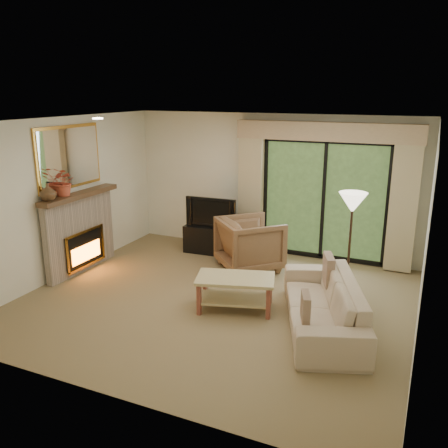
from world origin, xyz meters
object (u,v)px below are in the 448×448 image
at_px(media_console, 213,239).
at_px(sofa, 323,303).
at_px(armchair, 250,244).
at_px(coffee_table, 235,293).

distance_m(media_console, sofa, 3.32).
bearing_deg(armchair, sofa, -178.62).
height_order(armchair, coffee_table, armchair).
height_order(media_console, coffee_table, media_console).
relative_size(media_console, coffee_table, 0.96).
bearing_deg(armchair, coffee_table, 149.32).
xyz_separation_m(media_console, coffee_table, (1.34, -2.09, -0.02)).
distance_m(media_console, armchair, 1.10).
bearing_deg(media_console, coffee_table, -60.40).
bearing_deg(coffee_table, media_console, 106.11).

